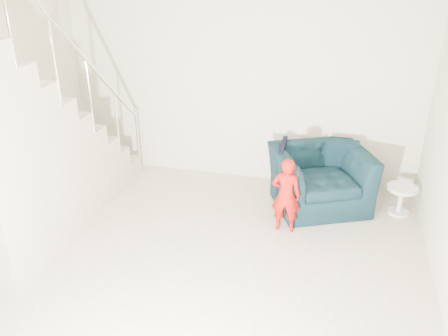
{
  "coord_description": "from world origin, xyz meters",
  "views": [
    {
      "loc": [
        1.34,
        -3.55,
        3.18
      ],
      "look_at": [
        0.15,
        1.2,
        0.85
      ],
      "focal_mm": 38.0,
      "sensor_mm": 36.0,
      "label": 1
    }
  ],
  "objects_px": {
    "armchair": "(320,179)",
    "staircase": "(23,164)",
    "toddler": "(286,195)",
    "side_table": "(401,196)"
  },
  "relations": [
    {
      "from": "toddler",
      "to": "staircase",
      "type": "distance_m",
      "value": 3.02
    },
    {
      "from": "toddler",
      "to": "side_table",
      "type": "distance_m",
      "value": 1.6
    },
    {
      "from": "armchair",
      "to": "toddler",
      "type": "distance_m",
      "value": 0.82
    },
    {
      "from": "armchair",
      "to": "staircase",
      "type": "bearing_deg",
      "value": -178.24
    },
    {
      "from": "armchair",
      "to": "staircase",
      "type": "distance_m",
      "value": 3.63
    },
    {
      "from": "toddler",
      "to": "side_table",
      "type": "height_order",
      "value": "toddler"
    },
    {
      "from": "armchair",
      "to": "side_table",
      "type": "bearing_deg",
      "value": -23.23
    },
    {
      "from": "side_table",
      "to": "staircase",
      "type": "bearing_deg",
      "value": -159.22
    },
    {
      "from": "side_table",
      "to": "staircase",
      "type": "height_order",
      "value": "staircase"
    },
    {
      "from": "armchair",
      "to": "toddler",
      "type": "bearing_deg",
      "value": -140.86
    }
  ]
}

